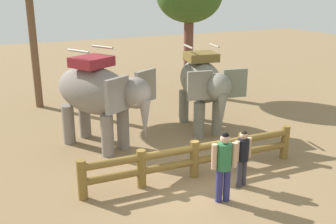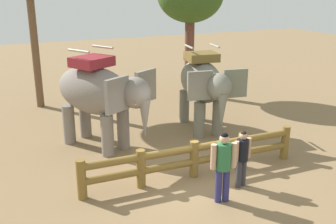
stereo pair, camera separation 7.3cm
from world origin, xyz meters
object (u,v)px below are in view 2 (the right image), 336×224
(tourist_man_in_blue, at_px, (242,155))
(elephant_center, at_px, (203,84))
(log_fence, at_px, (194,157))
(tourist_woman_in_black, at_px, (223,162))
(elephant_near_left, at_px, (99,93))

(tourist_man_in_blue, bearing_deg, elephant_center, 73.71)
(log_fence, height_order, tourist_woman_in_black, tourist_woman_in_black)
(log_fence, relative_size, elephant_center, 1.75)
(elephant_near_left, bearing_deg, tourist_woman_in_black, -69.72)
(elephant_center, bearing_deg, tourist_man_in_blue, -106.29)
(log_fence, distance_m, elephant_center, 3.94)
(elephant_near_left, distance_m, elephant_center, 3.80)
(elephant_near_left, relative_size, elephant_center, 1.03)
(log_fence, distance_m, tourist_man_in_blue, 1.37)
(elephant_near_left, height_order, elephant_center, elephant_near_left)
(elephant_near_left, distance_m, tourist_woman_in_black, 4.98)
(tourist_man_in_blue, bearing_deg, log_fence, 129.54)
(elephant_near_left, xyz_separation_m, tourist_woman_in_black, (1.71, -4.62, -0.78))
(elephant_near_left, relative_size, tourist_woman_in_black, 2.09)
(elephant_near_left, height_order, tourist_man_in_blue, elephant_near_left)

